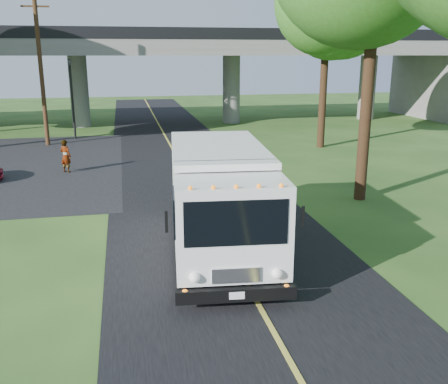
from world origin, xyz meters
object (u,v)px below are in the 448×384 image
object	(u,v)px
utility_pole	(41,70)
tree_right_far	(332,3)
traffic_signal	(72,91)
pedestrian	(66,156)
step_van	(220,197)

from	to	relation	value
utility_pole	tree_right_far	xyz separation A→B (m)	(16.71, -4.16, 3.71)
tree_right_far	traffic_signal	bearing A→B (deg)	157.93
pedestrian	step_van	bearing A→B (deg)	150.07
traffic_signal	pedestrian	xyz separation A→B (m)	(0.40, -9.98, -2.40)
traffic_signal	step_van	distance (m)	22.06
step_van	pedestrian	size ratio (longest dim) A/B	4.65
traffic_signal	pedestrian	world-z (taller)	traffic_signal
utility_pole	tree_right_far	size ratio (longest dim) A/B	0.82
traffic_signal	pedestrian	distance (m)	10.27
tree_right_far	pedestrian	world-z (taller)	tree_right_far
utility_pole	step_van	size ratio (longest dim) A/B	1.22
traffic_signal	step_van	size ratio (longest dim) A/B	0.70
utility_pole	step_van	world-z (taller)	utility_pole
traffic_signal	tree_right_far	xyz separation A→B (m)	(15.21, -6.16, 5.10)
tree_right_far	utility_pole	bearing A→B (deg)	166.00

